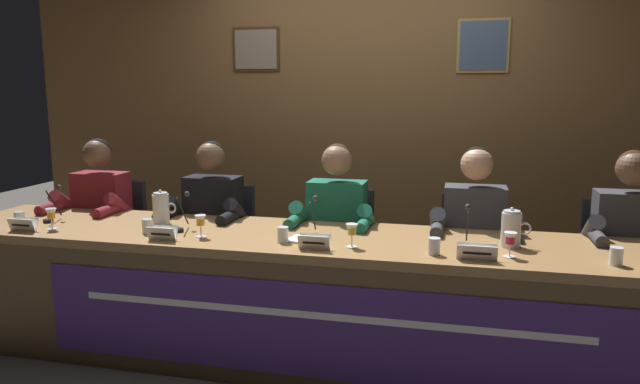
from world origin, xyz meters
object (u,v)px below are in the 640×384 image
object	(u,v)px
microphone_left	(181,218)
panelist_right	(474,234)
panelist_left	(209,220)
panelist_far_left	(95,213)
panelist_far_right	(630,243)
nameplate_center	(314,242)
nameplate_right	(477,252)
water_cup_left	(148,227)
water_cup_far_right	(616,257)
chair_left	(222,252)
chair_center	(340,260)
juice_glass_center	(352,231)
microphone_right	(467,234)
document_stack_center	(308,240)
water_cup_center	(283,236)
panelist_center	(334,226)
chair_right	(471,269)
water_pitcher_right_side	(511,229)
chair_far_right	(617,279)
juice_glass_right	(510,240)
water_pitcher_left_side	(161,208)
nameplate_far_left	(23,225)
water_cup_right	(434,247)
microphone_far_left	(52,209)
water_cup_far_left	(20,219)
conference_table	(315,280)
juice_glass_left	(201,222)
microphone_center	(312,223)
chair_far_left	(114,245)
juice_glass_far_left	(51,215)
nameplate_left	(162,233)

from	to	relation	value
microphone_left	panelist_right	xyz separation A→B (m)	(1.66, 0.44, -0.11)
panelist_left	microphone_left	distance (m)	0.45
panelist_far_left	panelist_far_right	distance (m)	3.37
nameplate_center	nameplate_right	bearing A→B (deg)	-0.24
water_cup_left	water_cup_far_right	bearing A→B (deg)	-0.91
chair_left	water_cup_left	size ratio (longest dim) A/B	10.40
chair_center	juice_glass_center	size ratio (longest dim) A/B	7.13
microphone_right	document_stack_center	bearing A→B (deg)	-175.97
water_cup_center	panelist_center	bearing A→B (deg)	74.17
chair_right	panelist_right	size ratio (longest dim) A/B	0.73
water_cup_center	water_pitcher_right_side	size ratio (longest dim) A/B	0.40
microphone_left	nameplate_center	world-z (taller)	microphone_left
chair_far_right	chair_center	bearing A→B (deg)	180.00
nameplate_right	water_cup_far_right	size ratio (longest dim) A/B	2.23
juice_glass_right	juice_glass_center	bearing A→B (deg)	-179.98
panelist_far_left	water_pitcher_left_side	bearing A→B (deg)	-24.54
water_cup_left	nameplate_center	xyz separation A→B (m)	(1.00, -0.11, 0.00)
panelist_left	chair_center	size ratio (longest dim) A/B	1.37
microphone_right	chair_far_right	world-z (taller)	microphone_right
nameplate_far_left	chair_right	size ratio (longest dim) A/B	0.19
panelist_far_left	water_cup_right	xyz separation A→B (m)	(2.32, -0.62, 0.07)
panelist_far_left	chair_far_right	size ratio (longest dim) A/B	1.37
nameplate_right	water_pitcher_left_side	size ratio (longest dim) A/B	0.90
panelist_far_left	juice_glass_right	size ratio (longest dim) A/B	9.77
panelist_right	nameplate_right	xyz separation A→B (m)	(-0.00, -0.67, 0.07)
nameplate_far_left	microphone_far_left	world-z (taller)	microphone_far_left
microphone_far_left	microphone_right	bearing A→B (deg)	-1.07
panelist_far_left	water_pitcher_right_side	distance (m)	2.73
nameplate_right	water_cup_far_right	distance (m)	0.63
water_cup_far_left	water_cup_far_right	distance (m)	3.29
nameplate_right	panelist_right	bearing A→B (deg)	89.77
microphone_left	water_cup_center	world-z (taller)	microphone_left
conference_table	panelist_far_right	world-z (taller)	panelist_far_right
conference_table	nameplate_far_left	world-z (taller)	nameplate_far_left
juice_glass_left	microphone_center	distance (m)	0.62
chair_far_left	water_cup_left	size ratio (longest dim) A/B	10.40
water_cup_center	juice_glass_right	world-z (taller)	juice_glass_right
water_pitcher_right_side	panelist_far_right	bearing A→B (deg)	29.06
panelist_left	panelist_center	bearing A→B (deg)	0.00
juice_glass_far_left	document_stack_center	distance (m)	1.53
water_cup_left	microphone_right	xyz separation A→B (m)	(1.76, 0.11, 0.04)
nameplate_left	juice_glass_right	bearing A→B (deg)	3.42
conference_table	chair_left	xyz separation A→B (m)	(-0.85, 0.71, -0.09)
panelist_far_left	document_stack_center	distance (m)	1.73
juice_glass_center	microphone_right	size ratio (longest dim) A/B	0.57
chair_far_left	water_cup_center	world-z (taller)	chair_far_left
chair_far_left	juice_glass_far_left	bearing A→B (deg)	-81.33
panelist_far_left	water_cup_left	distance (m)	0.92
juice_glass_right	panelist_right	bearing A→B (deg)	105.05
chair_center	water_pitcher_right_side	bearing A→B (deg)	-29.26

